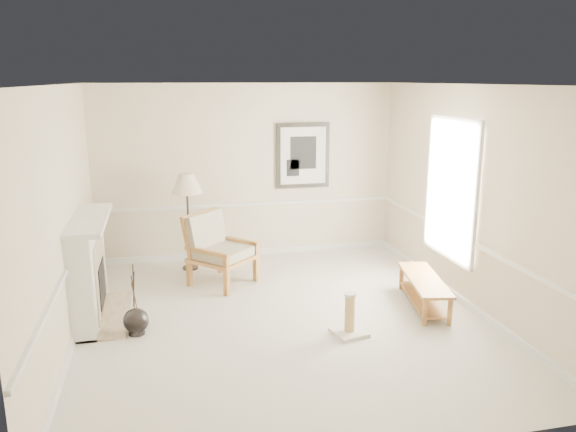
% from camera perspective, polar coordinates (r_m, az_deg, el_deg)
% --- Properties ---
extents(ground, '(5.50, 5.50, 0.00)m').
position_cam_1_polar(ground, '(7.22, -0.60, -10.45)').
color(ground, silver).
rests_on(ground, ground).
extents(room, '(5.04, 5.54, 2.92)m').
position_cam_1_polar(room, '(6.78, 0.36, 4.46)').
color(room, beige).
rests_on(room, ground).
extents(fireplace, '(0.64, 1.64, 1.31)m').
position_cam_1_polar(fireplace, '(7.48, -19.55, -5.15)').
color(fireplace, white).
rests_on(fireplace, ground).
extents(floor_vase, '(0.30, 0.30, 0.88)m').
position_cam_1_polar(floor_vase, '(7.01, -15.19, -10.30)').
color(floor_vase, black).
rests_on(floor_vase, ground).
extents(armchair, '(1.15, 1.15, 1.05)m').
position_cam_1_polar(armchair, '(8.36, -7.32, -3.01)').
color(armchair, '#AA7536').
rests_on(armchair, ground).
extents(floor_lamp, '(0.63, 0.63, 1.54)m').
position_cam_1_polar(floor_lamp, '(8.83, -10.25, 3.00)').
color(floor_lamp, black).
rests_on(floor_lamp, ground).
extents(bench, '(0.66, 1.42, 0.39)m').
position_cam_1_polar(bench, '(7.75, 13.66, -7.05)').
color(bench, '#AA7536').
rests_on(bench, ground).
extents(scratching_post, '(0.44, 0.44, 0.52)m').
position_cam_1_polar(scratching_post, '(6.80, 6.27, -10.61)').
color(scratching_post, silver).
rests_on(scratching_post, ground).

